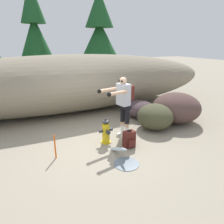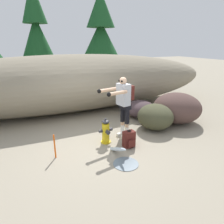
{
  "view_description": "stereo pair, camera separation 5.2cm",
  "coord_description": "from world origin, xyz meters",
  "px_view_note": "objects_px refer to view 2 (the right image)",
  "views": [
    {
      "loc": [
        -1.86,
        -4.74,
        2.63
      ],
      "look_at": [
        0.47,
        0.23,
        0.75
      ],
      "focal_mm": 32.75,
      "sensor_mm": 36.0,
      "label": 1
    },
    {
      "loc": [
        -1.81,
        -4.76,
        2.63
      ],
      "look_at": [
        0.47,
        0.23,
        0.75
      ],
      "focal_mm": 32.75,
      "sensor_mm": 36.0,
      "label": 2
    }
  ],
  "objects_px": {
    "boulder_mid": "(140,109)",
    "survey_stake": "(55,146)",
    "boulder_outlier": "(166,109)",
    "boulder_small": "(155,117)",
    "fire_hydrant": "(106,132)",
    "boulder_large": "(177,108)",
    "utility_worker": "(123,100)",
    "spare_backpack": "(129,139)"
  },
  "relations": [
    {
      "from": "boulder_small",
      "to": "boulder_outlier",
      "type": "distance_m",
      "value": 1.55
    },
    {
      "from": "boulder_small",
      "to": "boulder_large",
      "type": "bearing_deg",
      "value": 9.56
    },
    {
      "from": "survey_stake",
      "to": "boulder_outlier",
      "type": "bearing_deg",
      "value": 18.2
    },
    {
      "from": "boulder_outlier",
      "to": "spare_backpack",
      "type": "bearing_deg",
      "value": -146.23
    },
    {
      "from": "boulder_large",
      "to": "boulder_mid",
      "type": "distance_m",
      "value": 1.31
    },
    {
      "from": "boulder_large",
      "to": "boulder_outlier",
      "type": "distance_m",
      "value": 0.88
    },
    {
      "from": "survey_stake",
      "to": "spare_backpack",
      "type": "bearing_deg",
      "value": -7.84
    },
    {
      "from": "utility_worker",
      "to": "survey_stake",
      "type": "xyz_separation_m",
      "value": [
        -1.99,
        -0.35,
        -0.81
      ]
    },
    {
      "from": "spare_backpack",
      "to": "boulder_outlier",
      "type": "bearing_deg",
      "value": 118.89
    },
    {
      "from": "utility_worker",
      "to": "spare_backpack",
      "type": "xyz_separation_m",
      "value": [
        -0.13,
        -0.6,
        -0.9
      ]
    },
    {
      "from": "boulder_outlier",
      "to": "survey_stake",
      "type": "height_order",
      "value": "survey_stake"
    },
    {
      "from": "boulder_mid",
      "to": "boulder_outlier",
      "type": "bearing_deg",
      "value": -9.65
    },
    {
      "from": "boulder_small",
      "to": "survey_stake",
      "type": "bearing_deg",
      "value": -171.55
    },
    {
      "from": "fire_hydrant",
      "to": "boulder_outlier",
      "type": "distance_m",
      "value": 3.26
    },
    {
      "from": "boulder_large",
      "to": "boulder_outlier",
      "type": "height_order",
      "value": "boulder_large"
    },
    {
      "from": "fire_hydrant",
      "to": "survey_stake",
      "type": "xyz_separation_m",
      "value": [
        -1.4,
        -0.22,
        -0.03
      ]
    },
    {
      "from": "fire_hydrant",
      "to": "spare_backpack",
      "type": "height_order",
      "value": "fire_hydrant"
    },
    {
      "from": "utility_worker",
      "to": "boulder_outlier",
      "type": "height_order",
      "value": "utility_worker"
    },
    {
      "from": "boulder_small",
      "to": "survey_stake",
      "type": "distance_m",
      "value": 3.26
    },
    {
      "from": "boulder_outlier",
      "to": "utility_worker",
      "type": "bearing_deg",
      "value": -155.47
    },
    {
      "from": "fire_hydrant",
      "to": "boulder_small",
      "type": "xyz_separation_m",
      "value": [
        1.82,
        0.26,
        0.07
      ]
    },
    {
      "from": "spare_backpack",
      "to": "boulder_mid",
      "type": "bearing_deg",
      "value": 136.35
    },
    {
      "from": "boulder_large",
      "to": "survey_stake",
      "type": "xyz_separation_m",
      "value": [
        -4.23,
        -0.65,
        -0.21
      ]
    },
    {
      "from": "boulder_small",
      "to": "survey_stake",
      "type": "xyz_separation_m",
      "value": [
        -3.22,
        -0.48,
        -0.1
      ]
    },
    {
      "from": "fire_hydrant",
      "to": "boulder_small",
      "type": "height_order",
      "value": "boulder_small"
    },
    {
      "from": "boulder_large",
      "to": "boulder_mid",
      "type": "bearing_deg",
      "value": 130.83
    },
    {
      "from": "boulder_mid",
      "to": "survey_stake",
      "type": "relative_size",
      "value": 1.91
    },
    {
      "from": "utility_worker",
      "to": "boulder_large",
      "type": "height_order",
      "value": "utility_worker"
    },
    {
      "from": "fire_hydrant",
      "to": "boulder_mid",
      "type": "bearing_deg",
      "value": 35.54
    },
    {
      "from": "fire_hydrant",
      "to": "boulder_outlier",
      "type": "xyz_separation_m",
      "value": [
        3.02,
        1.23,
        -0.11
      ]
    },
    {
      "from": "spare_backpack",
      "to": "boulder_small",
      "type": "bearing_deg",
      "value": 113.54
    },
    {
      "from": "boulder_outlier",
      "to": "boulder_small",
      "type": "bearing_deg",
      "value": -140.88
    },
    {
      "from": "fire_hydrant",
      "to": "survey_stake",
      "type": "relative_size",
      "value": 1.19
    },
    {
      "from": "boulder_large",
      "to": "survey_stake",
      "type": "distance_m",
      "value": 4.28
    },
    {
      "from": "spare_backpack",
      "to": "boulder_large",
      "type": "height_order",
      "value": "boulder_large"
    },
    {
      "from": "boulder_mid",
      "to": "survey_stake",
      "type": "bearing_deg",
      "value": -154.24
    },
    {
      "from": "boulder_large",
      "to": "survey_stake",
      "type": "bearing_deg",
      "value": -171.29
    },
    {
      "from": "boulder_mid",
      "to": "utility_worker",
      "type": "bearing_deg",
      "value": -137.17
    },
    {
      "from": "fire_hydrant",
      "to": "boulder_outlier",
      "type": "bearing_deg",
      "value": 22.25
    },
    {
      "from": "utility_worker",
      "to": "boulder_large",
      "type": "relative_size",
      "value": 1.09
    },
    {
      "from": "fire_hydrant",
      "to": "boulder_large",
      "type": "xyz_separation_m",
      "value": [
        2.82,
        0.43,
        0.18
      ]
    },
    {
      "from": "boulder_mid",
      "to": "boulder_outlier",
      "type": "relative_size",
      "value": 1.77
    }
  ]
}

